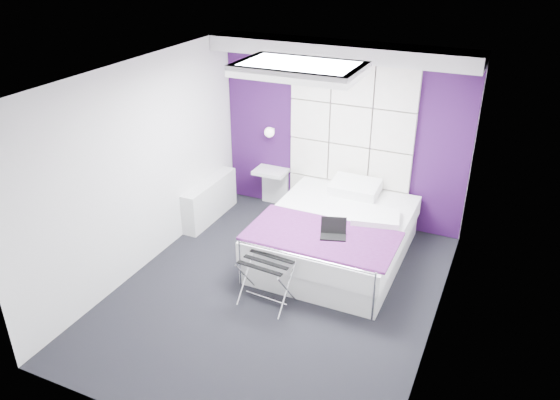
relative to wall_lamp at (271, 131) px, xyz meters
name	(u,v)px	position (x,y,z in m)	size (l,w,h in m)	color
floor	(277,292)	(1.05, -2.06, -1.22)	(4.40, 4.40, 0.00)	black
ceiling	(276,76)	(1.05, -2.06, 1.38)	(4.40, 4.40, 0.00)	white
wall_back	(342,133)	(1.05, 0.14, 0.08)	(3.60, 3.60, 0.00)	white
wall_left	(142,168)	(-0.75, -2.06, 0.08)	(4.40, 4.40, 0.00)	white
wall_right	(445,228)	(2.85, -2.06, 0.08)	(4.40, 4.40, 0.00)	white
accent_wall	(341,133)	(1.05, 0.13, 0.08)	(3.58, 0.02, 2.58)	#330F43
soffit	(340,50)	(1.05, -0.11, 1.28)	(3.58, 0.50, 0.20)	silver
headboard	(350,145)	(1.20, 0.08, -0.05)	(1.80, 0.08, 2.30)	silver
skylight	(299,68)	(1.05, -1.46, 1.33)	(1.36, 0.86, 0.12)	white
wall_lamp	(271,131)	(0.00, 0.00, 0.00)	(0.15, 0.15, 0.15)	white
radiator	(210,200)	(-0.64, -0.76, -0.92)	(0.22, 1.20, 0.60)	silver
bed	(336,235)	(1.41, -1.00, -0.90)	(1.80, 2.18, 0.76)	silver
nightstand	(271,171)	(0.02, -0.04, -0.62)	(0.49, 0.38, 0.05)	silver
luggage_rack	(266,282)	(1.02, -2.28, -0.94)	(0.56, 0.41, 0.55)	silver
laptop	(334,231)	(1.55, -1.50, -0.55)	(0.30, 0.22, 0.22)	black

